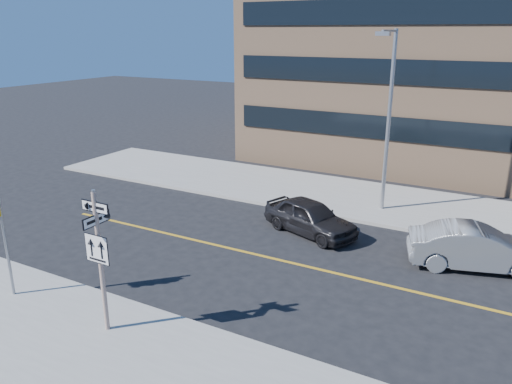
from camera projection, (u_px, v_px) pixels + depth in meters
The scene contains 6 objects.
ground at pixel (165, 294), 16.02m from camera, with size 120.00×120.00×0.00m, color black.
sign_pole at pixel (99, 254), 13.17m from camera, with size 0.92×0.92×4.06m.
parked_car_a at pixel (310, 217), 20.61m from camera, with size 4.23×1.70×1.44m, color black.
parked_car_b at pixel (477, 248), 17.56m from camera, with size 4.67×1.63×1.54m, color slate.
streetlight_a at pixel (388, 110), 21.68m from camera, with size 0.55×2.25×8.00m.
building_brick at pixel (419, 16), 33.16m from camera, with size 18.00×18.00×18.00m, color tan.
Camera 1 is at (9.43, -11.05, 8.06)m, focal length 35.00 mm.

